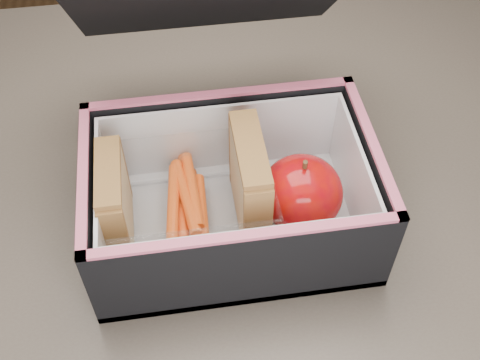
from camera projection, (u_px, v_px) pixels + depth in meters
name	position (u px, v px, depth m)	size (l,w,h in m)	color
kitchen_table	(201.00, 237.00, 0.75)	(1.20, 0.80, 0.75)	brown
lunch_bag	(231.00, 186.00, 0.61)	(0.29, 0.32, 0.24)	black
plastic_tub	(184.00, 203.00, 0.61)	(0.18, 0.13, 0.07)	white
sandwich_left	(115.00, 202.00, 0.59)	(0.02, 0.09, 0.10)	tan
sandwich_right	(250.00, 183.00, 0.60)	(0.03, 0.10, 0.11)	tan
carrot_sticks	(189.00, 205.00, 0.63)	(0.05, 0.13, 0.03)	orange
paper_napkin	(302.00, 211.00, 0.64)	(0.07, 0.08, 0.01)	white
red_apple	(301.00, 193.00, 0.61)	(0.10, 0.10, 0.09)	#9C0015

